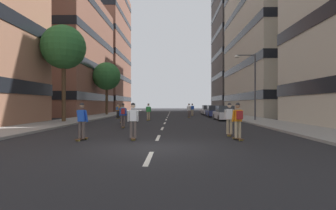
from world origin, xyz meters
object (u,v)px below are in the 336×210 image
street_tree_mid (64,48)px  parked_car_far (208,110)px  parked_car_near (224,114)px  skater_9 (123,114)px  skater_4 (133,119)px  skater_8 (118,110)px  parked_car_mid (214,112)px  skater_2 (148,111)px  skater_5 (229,118)px  streetlamp_right (251,79)px  skater_1 (238,119)px  skater_6 (82,120)px  skater_7 (122,112)px  street_tree_near (107,76)px  skater_3 (189,110)px  skater_0 (192,109)px

street_tree_mid → parked_car_far: bearing=48.5°
parked_car_near → street_tree_mid: street_tree_mid is taller
skater_9 → parked_car_far: bearing=67.9°
skater_4 → skater_8: bearing=104.3°
parked_car_mid → skater_2: (-8.00, -7.69, 0.29)m
parked_car_far → skater_5: skater_5 is taller
parked_car_far → streetlamp_right: 15.62m
skater_9 → street_tree_mid: bearing=142.7°
parked_car_near → skater_1: (-2.32, -15.15, 0.32)m
skater_2 → skater_8: bearing=140.2°
parked_car_near → skater_6: bearing=-122.3°
skater_7 → skater_8: same height
street_tree_near → skater_3: 14.20m
skater_1 → skater_2: bearing=111.2°
street_tree_mid → skater_5: size_ratio=4.92×
parked_car_mid → skater_5: skater_5 is taller
parked_car_near → skater_3: skater_3 is taller
skater_0 → skater_4: 26.75m
street_tree_near → skater_4: street_tree_near is taller
skater_6 → skater_2: bearing=83.4°
parked_car_far → skater_2: (-8.00, -13.82, 0.29)m
parked_car_mid → skater_7: size_ratio=2.47×
skater_4 → skater_9: 6.43m
skater_5 → skater_2: bearing=113.4°
skater_3 → skater_5: bearing=-86.8°
skater_3 → skater_8: size_ratio=1.00×
skater_2 → skater_6: (-1.72, -14.92, 0.00)m
skater_3 → skater_4: 20.86m
parked_car_far → skater_2: 15.97m
street_tree_mid → skater_3: (11.97, 9.42, -5.87)m
skater_4 → skater_3: bearing=79.2°
parked_car_mid → skater_7: (-10.07, -11.02, 0.32)m
parked_car_near → skater_0: size_ratio=2.47×
skater_3 → skater_5: 18.86m
skater_2 → skater_9: same height
parked_car_far → skater_1: skater_1 is taller
skater_7 → skater_2: bearing=58.2°
streetlamp_right → skater_2: (-10.31, 1.24, -3.15)m
skater_9 → skater_0: bearing=72.2°
parked_car_mid → skater_2: bearing=-136.2°
parked_car_mid → skater_1: 22.50m
skater_4 → parked_car_near: bearing=64.1°
skater_8 → skater_9: same height
skater_2 → skater_3: same height
skater_5 → street_tree_mid: bearing=144.2°
street_tree_mid → streetlamp_right: size_ratio=1.34×
street_tree_mid → streetlamp_right: bearing=7.6°
skater_3 → skater_8: bearing=-163.1°
streetlamp_right → skater_9: size_ratio=3.65×
skater_0 → skater_6: 27.52m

